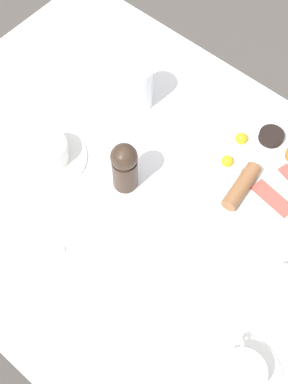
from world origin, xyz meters
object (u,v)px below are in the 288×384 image
(teacup_with_saucer_left, at_px, (241,375))
(salt_grinder, at_px, (126,165))
(creamer_jug, at_px, (281,286))
(knife_by_plate, at_px, (164,267))
(fork_spare, at_px, (95,23))
(fork_by_plate, at_px, (20,263))
(teacup_with_saucer_right, at_px, (50,153))
(water_glass_tall, at_px, (137,86))
(breakfast_plate, at_px, (260,168))

(teacup_with_saucer_left, relative_size, salt_grinder, 1.20)
(creamer_jug, height_order, knife_by_plate, creamer_jug)
(knife_by_plate, bearing_deg, fork_spare, -125.45)
(knife_by_plate, xyz_separation_m, fork_spare, (-0.39, -0.55, -0.00))
(fork_by_plate, bearing_deg, teacup_with_saucer_right, -148.93)
(teacup_with_saucer_left, xyz_separation_m, creamer_jug, (-0.17, -0.03, 0.01))
(fork_by_plate, distance_m, fork_spare, 0.65)
(teacup_with_saucer_right, relative_size, creamer_jug, 1.79)
(teacup_with_saucer_right, relative_size, water_glass_tall, 1.33)
(teacup_with_saucer_right, height_order, fork_spare, teacup_with_saucer_right)
(salt_grinder, height_order, fork_spare, salt_grinder)
(breakfast_plate, height_order, fork_by_plate, breakfast_plate)
(water_glass_tall, distance_m, knife_by_plate, 0.41)
(teacup_with_saucer_left, xyz_separation_m, fork_spare, (-0.46, -0.77, -0.02))
(breakfast_plate, distance_m, fork_by_plate, 0.53)
(breakfast_plate, distance_m, knife_by_plate, 0.30)
(creamer_jug, bearing_deg, water_glass_tall, -108.69)
(water_glass_tall, distance_m, salt_grinder, 0.21)
(teacup_with_saucer_right, distance_m, salt_grinder, 0.18)
(water_glass_tall, xyz_separation_m, knife_by_plate, (0.27, 0.30, -0.06))
(fork_spare, bearing_deg, teacup_with_saucer_right, 30.18)
(creamer_jug, distance_m, salt_grinder, 0.37)
(fork_by_plate, relative_size, knife_by_plate, 0.84)
(breakfast_plate, relative_size, knife_by_plate, 1.54)
(creamer_jug, relative_size, fork_by_plate, 0.53)
(breakfast_plate, height_order, water_glass_tall, water_glass_tall)
(breakfast_plate, xyz_separation_m, water_glass_tall, (0.03, -0.32, 0.05))
(teacup_with_saucer_right, bearing_deg, water_glass_tall, 170.64)
(breakfast_plate, xyz_separation_m, knife_by_plate, (0.30, -0.02, -0.01))
(creamer_jug, bearing_deg, knife_by_plate, -62.07)
(teacup_with_saucer_right, bearing_deg, fork_spare, -149.82)
(breakfast_plate, relative_size, fork_by_plate, 1.83)
(knife_by_plate, bearing_deg, breakfast_plate, 177.09)
(creamer_jug, relative_size, salt_grinder, 0.67)
(creamer_jug, xyz_separation_m, fork_by_plate, (0.28, -0.41, -0.03))
(knife_by_plate, height_order, fork_spare, same)
(breakfast_plate, distance_m, teacup_with_saucer_left, 0.43)
(teacup_with_saucer_left, bearing_deg, teacup_with_saucer_right, -100.48)
(teacup_with_saucer_right, bearing_deg, fork_by_plate, 31.07)
(teacup_with_saucer_right, height_order, water_glass_tall, water_glass_tall)
(breakfast_plate, height_order, salt_grinder, salt_grinder)
(water_glass_tall, distance_m, fork_by_plate, 0.45)
(creamer_jug, xyz_separation_m, fork_spare, (-0.29, -0.74, -0.03))
(breakfast_plate, distance_m, water_glass_tall, 0.32)
(water_glass_tall, distance_m, fork_spare, 0.28)
(teacup_with_saucer_left, bearing_deg, breakfast_plate, -150.31)
(fork_by_plate, height_order, knife_by_plate, same)
(creamer_jug, distance_m, knife_by_plate, 0.22)
(knife_by_plate, relative_size, fork_spare, 1.21)
(breakfast_plate, distance_m, fork_spare, 0.57)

